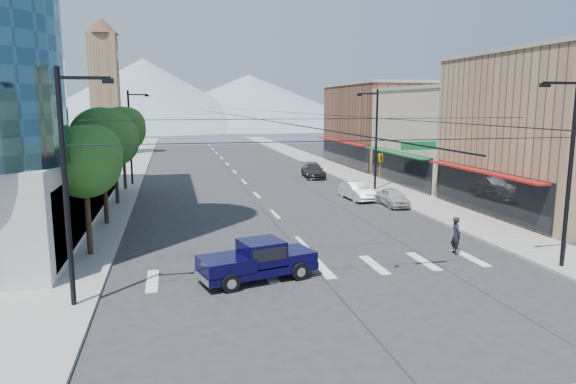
# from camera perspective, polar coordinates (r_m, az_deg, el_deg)

# --- Properties ---
(ground) EXTENTS (160.00, 160.00, 0.00)m
(ground) POSITION_cam_1_polar(r_m,az_deg,el_deg) (23.27, 5.41, -9.57)
(ground) COLOR #28282B
(ground) RESTS_ON ground
(sidewalk_left) EXTENTS (4.00, 120.00, 0.15)m
(sidewalk_left) POSITION_cam_1_polar(r_m,az_deg,el_deg) (61.54, -17.36, 2.15)
(sidewalk_left) COLOR gray
(sidewalk_left) RESTS_ON ground
(sidewalk_right) EXTENTS (4.00, 120.00, 0.15)m
(sidewalk_right) POSITION_cam_1_polar(r_m,az_deg,el_deg) (64.18, 4.53, 2.86)
(sidewalk_right) COLOR gray
(sidewalk_right) RESTS_ON ground
(shop_near) EXTENTS (12.00, 14.00, 11.00)m
(shop_near) POSITION_cam_1_polar(r_m,az_deg,el_deg) (41.01, 28.49, 5.50)
(shop_near) COLOR #8C6B4C
(shop_near) RESTS_ON ground
(shop_mid) EXTENTS (12.00, 14.00, 9.00)m
(shop_mid) POSITION_cam_1_polar(r_m,az_deg,el_deg) (52.41, 18.32, 5.73)
(shop_mid) COLOR tan
(shop_mid) RESTS_ON ground
(shop_far) EXTENTS (12.00, 18.00, 10.00)m
(shop_far) POSITION_cam_1_polar(r_m,az_deg,el_deg) (66.60, 11.23, 7.20)
(shop_far) COLOR brown
(shop_far) RESTS_ON ground
(clock_tower) EXTENTS (4.80, 4.80, 20.40)m
(clock_tower) POSITION_cam_1_polar(r_m,az_deg,el_deg) (83.46, -19.69, 11.17)
(clock_tower) COLOR #8C6B4C
(clock_tower) RESTS_ON ground
(mountain_left) EXTENTS (80.00, 80.00, 22.00)m
(mountain_left) POSITION_cam_1_polar(r_m,az_deg,el_deg) (171.08, -15.69, 10.43)
(mountain_left) COLOR gray
(mountain_left) RESTS_ON ground
(mountain_right) EXTENTS (90.00, 90.00, 18.00)m
(mountain_right) POSITION_cam_1_polar(r_m,az_deg,el_deg) (182.86, -4.32, 10.06)
(mountain_right) COLOR gray
(mountain_right) RESTS_ON ground
(tree_near) EXTENTS (3.65, 3.64, 6.71)m
(tree_near) POSITION_cam_1_polar(r_m,az_deg,el_deg) (27.40, -21.40, 3.43)
(tree_near) COLOR black
(tree_near) RESTS_ON ground
(tree_midnear) EXTENTS (4.09, 4.09, 7.52)m
(tree_midnear) POSITION_cam_1_polar(r_m,az_deg,el_deg) (34.27, -19.74, 5.66)
(tree_midnear) COLOR black
(tree_midnear) RESTS_ON ground
(tree_midfar) EXTENTS (3.65, 3.64, 6.71)m
(tree_midfar) POSITION_cam_1_polar(r_m,az_deg,el_deg) (41.25, -18.55, 5.47)
(tree_midfar) COLOR black
(tree_midfar) RESTS_ON ground
(tree_far) EXTENTS (4.09, 4.09, 7.52)m
(tree_far) POSITION_cam_1_polar(r_m,az_deg,el_deg) (48.18, -17.77, 6.76)
(tree_far) COLOR black
(tree_far) RESTS_ON ground
(signal_rig) EXTENTS (21.80, 0.20, 9.00)m
(signal_rig) POSITION_cam_1_polar(r_m,az_deg,el_deg) (21.31, 6.93, 1.49)
(signal_rig) COLOR black
(signal_rig) RESTS_ON ground
(lamp_pole_nw) EXTENTS (2.00, 0.25, 9.00)m
(lamp_pole_nw) POSITION_cam_1_polar(r_m,az_deg,el_deg) (51.07, -17.00, 6.21)
(lamp_pole_nw) COLOR black
(lamp_pole_nw) RESTS_ON ground
(lamp_pole_ne) EXTENTS (2.00, 0.25, 9.00)m
(lamp_pole_ne) POSITION_cam_1_polar(r_m,az_deg,el_deg) (46.41, 9.64, 6.18)
(lamp_pole_ne) COLOR black
(lamp_pole_ne) RESTS_ON ground
(pickup_truck) EXTENTS (5.53, 3.14, 1.77)m
(pickup_truck) POSITION_cam_1_polar(r_m,az_deg,el_deg) (22.79, -3.44, -7.52)
(pickup_truck) COLOR black
(pickup_truck) RESTS_ON ground
(pedestrian) EXTENTS (0.56, 0.77, 1.95)m
(pedestrian) POSITION_cam_1_polar(r_m,az_deg,el_deg) (28.04, 18.17, -4.60)
(pedestrian) COLOR black
(pedestrian) RESTS_ON ground
(parked_car_near) EXTENTS (1.75, 4.02, 1.35)m
(parked_car_near) POSITION_cam_1_polar(r_m,az_deg,el_deg) (39.99, 11.59, -0.58)
(parked_car_near) COLOR silver
(parked_car_near) RESTS_ON ground
(parked_car_mid) EXTENTS (1.82, 4.47, 1.44)m
(parked_car_mid) POSITION_cam_1_polar(r_m,az_deg,el_deg) (42.16, 7.62, 0.12)
(parked_car_mid) COLOR silver
(parked_car_mid) RESTS_ON ground
(parked_car_far) EXTENTS (2.55, 5.28, 1.48)m
(parked_car_far) POSITION_cam_1_polar(r_m,az_deg,el_deg) (54.62, 2.81, 2.39)
(parked_car_far) COLOR #29292B
(parked_car_far) RESTS_ON ground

